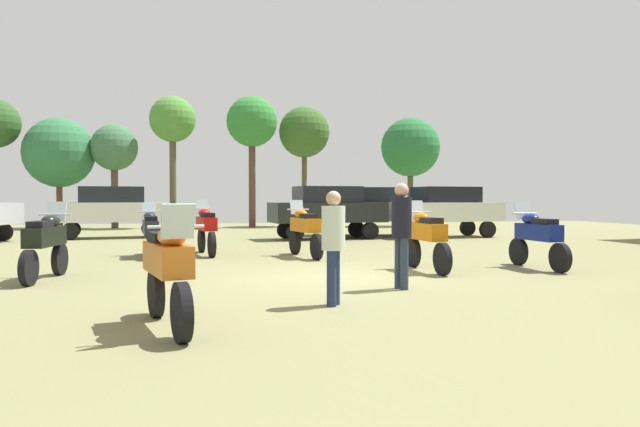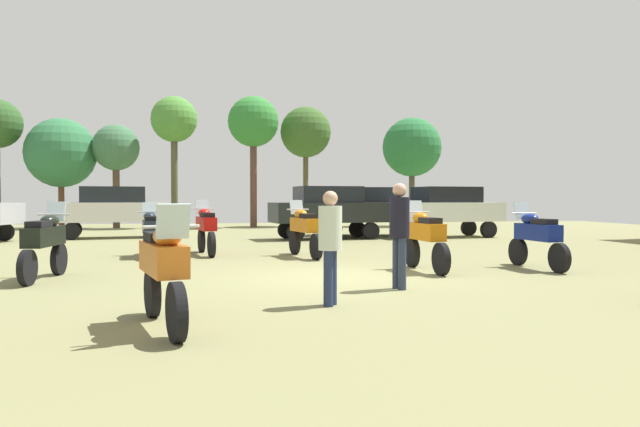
# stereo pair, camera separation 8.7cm
# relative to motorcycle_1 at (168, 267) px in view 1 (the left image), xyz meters

# --- Properties ---
(ground_plane) EXTENTS (44.00, 52.00, 0.02)m
(ground_plane) POSITION_rel_motorcycle_1_xyz_m (2.86, 4.18, -0.74)
(ground_plane) COLOR olive
(motorcycle_1) EXTENTS (0.80, 2.12, 1.49)m
(motorcycle_1) POSITION_rel_motorcycle_1_xyz_m (0.00, 0.00, 0.00)
(motorcycle_1) COLOR black
(motorcycle_1) RESTS_ON ground
(motorcycle_3) EXTENTS (0.62, 2.15, 1.46)m
(motorcycle_3) POSITION_rel_motorcycle_1_xyz_m (7.47, 4.88, -0.01)
(motorcycle_3) COLOR black
(motorcycle_3) RESTS_ON ground
(motorcycle_4) EXTENTS (0.73, 2.26, 1.51)m
(motorcycle_4) POSITION_rel_motorcycle_1_xyz_m (0.21, 9.36, 0.01)
(motorcycle_4) COLOR black
(motorcycle_4) RESTS_ON ground
(motorcycle_7) EXTENTS (0.69, 2.21, 1.44)m
(motorcycle_7) POSITION_rel_motorcycle_1_xyz_m (-1.22, 8.97, -0.02)
(motorcycle_7) COLOR black
(motorcycle_7) RESTS_ON ground
(motorcycle_8) EXTENTS (0.62, 2.16, 1.48)m
(motorcycle_8) POSITION_rel_motorcycle_1_xyz_m (-2.65, 4.70, -0.00)
(motorcycle_8) COLOR black
(motorcycle_8) RESTS_ON ground
(motorcycle_9) EXTENTS (0.62, 2.17, 1.50)m
(motorcycle_9) POSITION_rel_motorcycle_1_xyz_m (4.92, 4.89, 0.00)
(motorcycle_9) COLOR black
(motorcycle_9) RESTS_ON ground
(motorcycle_12) EXTENTS (0.75, 2.28, 1.50)m
(motorcycle_12) POSITION_rel_motorcycle_1_xyz_m (2.79, 8.31, 0.01)
(motorcycle_12) COLOR black
(motorcycle_12) RESTS_ON ground
(car_1) EXTENTS (4.52, 2.43, 2.00)m
(car_1) POSITION_rel_motorcycle_1_xyz_m (6.66, 16.90, 0.44)
(car_1) COLOR black
(car_1) RESTS_ON ground
(car_3) EXTENTS (4.55, 2.55, 2.00)m
(car_3) POSITION_rel_motorcycle_1_xyz_m (-3.60, 16.99, 0.44)
(car_3) COLOR black
(car_3) RESTS_ON ground
(car_4) EXTENTS (4.51, 2.39, 2.00)m
(car_4) POSITION_rel_motorcycle_1_xyz_m (4.60, 15.07, 0.44)
(car_4) COLOR black
(car_4) RESTS_ON ground
(car_5) EXTENTS (4.52, 2.42, 2.00)m
(car_5) POSITION_rel_motorcycle_1_xyz_m (9.41, 15.26, 0.44)
(car_5) COLOR black
(car_5) RESTS_ON ground
(person_1) EXTENTS (0.46, 0.46, 1.65)m
(person_1) POSITION_rel_motorcycle_1_xyz_m (2.21, 1.19, 0.23)
(person_1) COLOR #202B4D
(person_1) RESTS_ON ground
(person_2) EXTENTS (0.42, 0.42, 1.80)m
(person_2) POSITION_rel_motorcycle_1_xyz_m (3.64, 2.52, 0.33)
(person_2) COLOR #2A344A
(person_2) RESTS_ON ground
(tree_1) EXTENTS (3.56, 3.56, 5.68)m
(tree_1) POSITION_rel_motorcycle_1_xyz_m (-7.61, 25.21, 3.15)
(tree_1) COLOR brown
(tree_1) RESTS_ON ground
(tree_3) EXTENTS (3.29, 3.29, 6.06)m
(tree_3) POSITION_rel_motorcycle_1_xyz_m (11.10, 24.88, 3.66)
(tree_3) COLOR #4C4433
(tree_3) RESTS_ON ground
(tree_5) EXTENTS (2.39, 2.39, 6.88)m
(tree_5) POSITION_rel_motorcycle_1_xyz_m (-1.87, 24.71, 4.82)
(tree_5) COLOR #4E4B34
(tree_5) RESTS_ON ground
(tree_6) EXTENTS (2.70, 2.70, 7.00)m
(tree_6) POSITION_rel_motorcycle_1_xyz_m (2.25, 24.76, 4.82)
(tree_6) COLOR brown
(tree_6) RESTS_ON ground
(tree_7) EXTENTS (2.81, 2.81, 6.63)m
(tree_7) POSITION_rel_motorcycle_1_xyz_m (5.18, 25.54, 4.44)
(tree_7) COLOR brown
(tree_7) RESTS_ON ground
(tree_9) EXTENTS (2.40, 2.40, 5.39)m
(tree_9) POSITION_rel_motorcycle_1_xyz_m (-4.85, 25.04, 3.39)
(tree_9) COLOR brown
(tree_9) RESTS_ON ground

